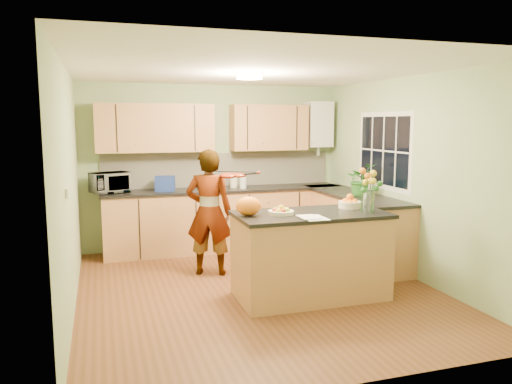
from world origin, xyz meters
name	(u,v)px	position (x,y,z in m)	size (l,w,h in m)	color
floor	(257,289)	(0.00, 0.00, 0.00)	(4.50, 4.50, 0.00)	#5B331A
ceiling	(257,70)	(0.00, 0.00, 2.50)	(4.00, 4.50, 0.02)	white
wall_back	(214,166)	(0.00, 2.25, 1.25)	(4.00, 0.02, 2.50)	#90A979
wall_front	(353,220)	(0.00, -2.25, 1.25)	(4.00, 0.02, 2.50)	#90A979
wall_left	(69,190)	(-2.00, 0.00, 1.25)	(0.02, 4.50, 2.50)	#90A979
wall_right	(409,177)	(2.00, 0.00, 1.25)	(0.02, 4.50, 2.50)	#90A979
back_counter	(225,219)	(0.10, 1.95, 0.47)	(3.64, 0.62, 0.94)	#B77E49
right_counter	(353,226)	(1.70, 0.85, 0.47)	(0.62, 2.24, 0.94)	#B77E49
splashback	(220,170)	(0.10, 2.23, 1.20)	(3.60, 0.02, 0.52)	beige
upper_cabinets	(204,128)	(-0.18, 2.08, 1.85)	(3.20, 0.34, 0.70)	#B77E49
boiler	(319,125)	(1.70, 2.09, 1.90)	(0.40, 0.30, 0.86)	silver
window_right	(384,151)	(1.99, 0.60, 1.55)	(0.01, 1.30, 1.05)	silver
light_switch	(67,193)	(-1.99, -0.60, 1.30)	(0.02, 0.09, 0.09)	silver
ceiling_lamp	(249,76)	(0.00, 0.30, 2.46)	(0.30, 0.30, 0.07)	#FFEABF
peninsula_island	(310,255)	(0.49, -0.40, 0.48)	(1.66, 0.85, 0.95)	#B77E49
fruit_dish	(281,211)	(0.14, -0.40, 0.99)	(0.28, 0.28, 0.10)	beige
orange_bowl	(350,202)	(1.04, -0.25, 1.02)	(0.26, 0.26, 0.15)	beige
flower_vase	(369,181)	(1.09, -0.58, 1.30)	(0.29, 0.29, 0.53)	silver
orange_bag	(248,206)	(-0.21, -0.35, 1.05)	(0.27, 0.23, 0.20)	orange
papers	(314,218)	(0.39, -0.70, 0.96)	(0.23, 0.32, 0.01)	white
violinist	(209,212)	(-0.40, 0.77, 0.80)	(0.59, 0.38, 1.61)	tan
violin	(228,176)	(-0.20, 0.55, 1.28)	(0.53, 0.21, 0.11)	#500905
microwave	(110,183)	(-1.56, 1.97, 1.08)	(0.52, 0.35, 0.29)	silver
blue_box	(165,184)	(-0.80, 1.94, 1.05)	(0.27, 0.20, 0.22)	navy
kettle	(206,181)	(-0.18, 1.96, 1.06)	(0.15, 0.15, 0.29)	#B4B4B9
jar_cream	(234,182)	(0.26, 2.00, 1.03)	(0.12, 0.12, 0.18)	beige
jar_white	(243,183)	(0.37, 1.89, 1.02)	(0.10, 0.10, 0.16)	silver
potted_plant	(360,179)	(1.70, 0.69, 1.16)	(0.39, 0.34, 0.44)	#296923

